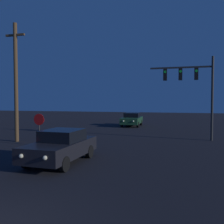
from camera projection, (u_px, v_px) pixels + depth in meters
car_near at (61, 146)px, 11.94m from camera, size 2.14×4.51×1.56m
car_far at (132, 119)px, 29.22m from camera, size 2.13×4.50×1.56m
traffic_signal_mast at (194, 83)px, 18.74m from camera, size 4.67×0.30×6.24m
stop_sign at (39, 123)px, 16.38m from camera, size 0.75×0.07×2.11m
utility_pole at (16, 81)px, 17.96m from camera, size 1.53×0.28×8.52m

